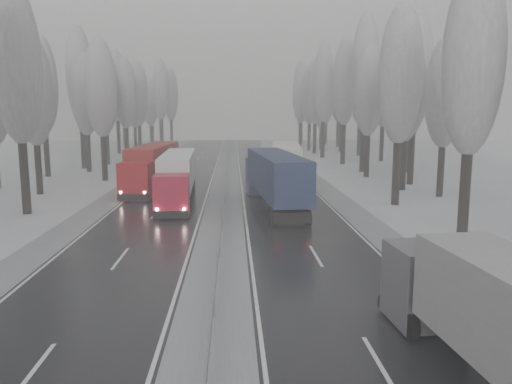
{
  "coord_description": "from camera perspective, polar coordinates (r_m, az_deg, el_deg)",
  "views": [
    {
      "loc": [
        0.78,
        -14.0,
        7.68
      ],
      "look_at": [
        2.39,
        20.54,
        2.2
      ],
      "focal_mm": 35.0,
      "sensor_mm": 36.0,
      "label": 1
    }
  ],
  "objects": [
    {
      "name": "tree_37",
      "position": [
        126.35,
        8.05,
        10.23
      ],
      "size": [
        3.6,
        3.6,
        16.37
      ],
      "color": "black",
      "rests_on": "ground"
    },
    {
      "name": "tree_66",
      "position": [
        78.69,
        -16.87,
        10.2
      ],
      "size": [
        3.6,
        3.6,
        15.23
      ],
      "color": "black",
      "rests_on": "ground"
    },
    {
      "name": "median_slush",
      "position": [
        44.67,
        -3.64,
        -0.89
      ],
      "size": [
        3.0,
        200.0,
        0.04
      ],
      "primitive_type": "cube",
      "color": "#9B9FA3",
      "rests_on": "ground"
    },
    {
      "name": "tree_60",
      "position": [
        51.67,
        -24.1,
        10.36
      ],
      "size": [
        3.6,
        3.6,
        14.84
      ],
      "color": "black",
      "rests_on": "ground"
    },
    {
      "name": "tree_73",
      "position": [
        108.96,
        -14.9,
        10.51
      ],
      "size": [
        3.6,
        3.6,
        17.22
      ],
      "color": "black",
      "rests_on": "ground"
    },
    {
      "name": "tree_79",
      "position": [
        135.01,
        -11.86,
        10.23
      ],
      "size": [
        3.6,
        3.6,
        17.07
      ],
      "color": "black",
      "rests_on": "ground"
    },
    {
      "name": "carriageway_left",
      "position": [
        45.06,
        -10.33,
        -0.93
      ],
      "size": [
        7.5,
        200.0,
        0.03
      ],
      "primitive_type": "cube",
      "color": "black",
      "rests_on": "ground"
    },
    {
      "name": "tree_77",
      "position": [
        128.36,
        -12.01,
        9.52
      ],
      "size": [
        3.6,
        3.6,
        14.32
      ],
      "color": "black",
      "rests_on": "ground"
    },
    {
      "name": "tree_26",
      "position": [
        77.24,
        10.11,
        12.15
      ],
      "size": [
        3.6,
        3.6,
        18.78
      ],
      "color": "black",
      "rests_on": "ground"
    },
    {
      "name": "tree_33",
      "position": [
        108.89,
        7.48,
        9.76
      ],
      "size": [
        3.6,
        3.6,
        14.33
      ],
      "color": "black",
      "rests_on": "ground"
    },
    {
      "name": "tree_62",
      "position": [
        59.63,
        -17.3,
        11.18
      ],
      "size": [
        3.6,
        3.6,
        16.04
      ],
      "color": "black",
      "rests_on": "ground"
    },
    {
      "name": "truck_cream_box",
      "position": [
        52.86,
        3.41,
        3.49
      ],
      "size": [
        4.33,
        17.59,
        4.48
      ],
      "rotation": [
        0.0,
        0.0,
        -0.09
      ],
      "color": "beige",
      "rests_on": "ground"
    },
    {
      "name": "tree_67",
      "position": [
        82.94,
        -17.18,
        10.93
      ],
      "size": [
        3.6,
        3.6,
        17.09
      ],
      "color": "black",
      "rests_on": "ground"
    },
    {
      "name": "tree_29",
      "position": [
        92.91,
        11.85,
        11.28
      ],
      "size": [
        3.6,
        3.6,
        18.11
      ],
      "color": "black",
      "rests_on": "ground"
    },
    {
      "name": "tree_72",
      "position": [
        104.43,
        -13.76,
        9.9
      ],
      "size": [
        3.6,
        3.6,
        15.11
      ],
      "color": "black",
      "rests_on": "ground"
    },
    {
      "name": "tree_76",
      "position": [
        123.68,
        -9.73,
        10.86
      ],
      "size": [
        3.6,
        3.6,
        18.55
      ],
      "color": "black",
      "rests_on": "ground"
    },
    {
      "name": "tree_24",
      "position": [
        67.46,
        12.38,
        13.49
      ],
      "size": [
        3.6,
        3.6,
        20.49
      ],
      "color": "black",
      "rests_on": "ground"
    },
    {
      "name": "tree_27",
      "position": [
        82.88,
        14.4,
        11.28
      ],
      "size": [
        3.6,
        3.6,
        17.62
      ],
      "color": "black",
      "rests_on": "ground"
    },
    {
      "name": "tree_58",
      "position": [
        41.85,
        -25.68,
        12.83
      ],
      "size": [
        3.6,
        3.6,
        17.21
      ],
      "color": "black",
      "rests_on": "ground"
    },
    {
      "name": "tree_18",
      "position": [
        43.37,
        16.19,
        12.65
      ],
      "size": [
        3.6,
        3.6,
        16.58
      ],
      "color": "black",
      "rests_on": "ground"
    },
    {
      "name": "tree_68",
      "position": [
        84.96,
        -14.73,
        10.79
      ],
      "size": [
        3.6,
        3.6,
        16.65
      ],
      "color": "black",
      "rests_on": "ground"
    },
    {
      "name": "tree_75",
      "position": [
        120.03,
        -14.95,
        10.77
      ],
      "size": [
        3.6,
        3.6,
        18.6
      ],
      "color": "black",
      "rests_on": "ground"
    },
    {
      "name": "truck_red_white",
      "position": [
        44.02,
        -8.95,
        2.04
      ],
      "size": [
        3.21,
        16.32,
        4.16
      ],
      "rotation": [
        0.0,
        0.0,
        0.04
      ],
      "color": "maroon",
      "rests_on": "ground"
    },
    {
      "name": "ground",
      "position": [
        15.98,
        -5.46,
        -19.75
      ],
      "size": [
        260.0,
        260.0,
        0.0
      ],
      "primitive_type": "plane",
      "color": "white",
      "rests_on": "ground"
    },
    {
      "name": "tree_64",
      "position": [
        69.41,
        -18.92,
        10.41
      ],
      "size": [
        3.6,
        3.6,
        15.42
      ],
      "color": "black",
      "rests_on": "ground"
    },
    {
      "name": "tree_70",
      "position": [
        94.8,
        -13.31,
        10.79
      ],
      "size": [
        3.6,
        3.6,
        17.09
      ],
      "color": "black",
      "rests_on": "ground"
    },
    {
      "name": "box_truck_distant",
      "position": [
        93.27,
        1.43,
        5.15
      ],
      "size": [
        3.19,
        7.62,
        2.76
      ],
      "rotation": [
        0.0,
        0.0,
        -0.13
      ],
      "color": "silver",
      "rests_on": "ground"
    },
    {
      "name": "tree_63",
      "position": [
        65.82,
        -23.24,
        11.09
      ],
      "size": [
        3.6,
        3.6,
        16.88
      ],
      "color": "black",
      "rests_on": "ground"
    },
    {
      "name": "tree_20",
      "position": [
        52.12,
        16.84,
        11.34
      ],
      "size": [
        3.6,
        3.6,
        15.71
      ],
      "color": "black",
      "rests_on": "ground"
    },
    {
      "name": "tree_19",
      "position": [
        49.0,
        20.81,
        10.46
      ],
      "size": [
        3.6,
        3.6,
        14.57
      ],
      "color": "black",
      "rests_on": "ground"
    },
    {
      "name": "tree_23",
      "position": [
        67.48,
        17.07,
        9.54
      ],
      "size": [
        3.6,
        3.6,
        13.55
      ],
      "color": "black",
      "rests_on": "ground"
    },
    {
      "name": "tree_25",
      "position": [
        73.24,
        16.89,
        12.42
      ],
      "size": [
        3.6,
        3.6,
        19.44
      ],
      "color": "black",
      "rests_on": "ground"
    },
    {
      "name": "tree_35",
      "position": [
        116.91,
        9.43,
        10.89
      ],
      "size": [
        3.6,
        3.6,
        18.25
      ],
      "color": "black",
      "rests_on": "ground"
    },
    {
      "name": "tree_22",
      "position": [
        61.82,
        12.81,
        11.16
      ],
      "size": [
        3.6,
        3.6,
        15.86
      ],
      "color": "black",
      "rests_on": "ground"
    },
    {
      "name": "tree_78",
      "position": [
        130.69,
        -10.94,
        11.0
      ],
      "size": [
        3.6,
        3.6,
        19.55
      ],
      "color": "black",
      "rests_on": "ground"
    },
    {
      "name": "tree_28",
      "position": [
        87.49,
        7.75,
        12.18
      ],
      "size": [
        3.6,
        3.6,
        19.62
      ],
      "color": "black",
      "rests_on": "ground"
    },
    {
      "name": "tree_69",
      "position": [
        90.02,
        -17.32,
        11.65
      ],
      "size": [
        3.6,
        3.6,
        19.35
      ],
      "color": "black",
      "rests_on": "ground"
    },
    {
      "name": "shoulder_right",
      "position": [
        45.64,
        9.28,
        -0.77
      ],
      "size": [
        2.4,
        200.0,
        0.04
      ],
      "primitive_type": "cube",
      "color": "#9B9FA3",
      "rests_on": "ground"
    },
    {
      "name": "tree_74",
      "position": [
        114.54,
        -10.84,
        11.35
      ],
      "size": [
        3.6,
        3.6,
        19.68
      ],
      "color": "black",
      "rests_on": "ground"
    },
    {
      "name": "tree_16",
      "position": [
        33.05,
        23.58,
        13.46
      ],
      "size": [
        3.6,
        3.6,
        16.53
      ],
      "color": "black",
      "rests_on": "ground"
    },
    {
      "name": "tree_39",
      "position": [
        136.34,
        6.18,
        10.12
      ],
      "size": [
        3.6,
        3.6,
        16.19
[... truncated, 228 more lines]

